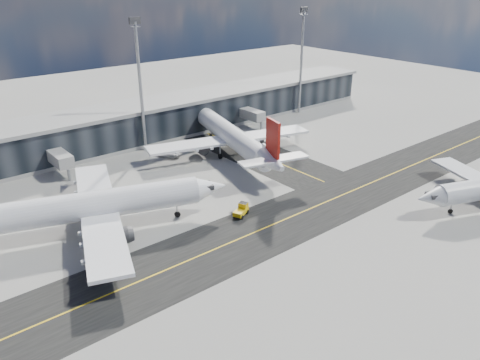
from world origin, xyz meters
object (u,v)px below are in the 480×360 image
(airliner_af, at_px, (86,207))
(service_van, at_px, (169,154))
(baggage_tug, at_px, (242,210))
(airliner_redtail, at_px, (233,137))

(airliner_af, bearing_deg, service_van, 146.28)
(airliner_af, height_order, baggage_tug, airliner_af)
(airliner_af, bearing_deg, airliner_redtail, 126.36)
(airliner_redtail, height_order, service_van, airliner_redtail)
(airliner_af, relative_size, airliner_redtail, 1.00)
(airliner_af, bearing_deg, baggage_tug, 82.99)
(baggage_tug, distance_m, service_van, 31.62)
(airliner_af, distance_m, baggage_tug, 24.73)
(airliner_redtail, xyz_separation_m, baggage_tug, (-16.21, -22.59, -3.33))
(baggage_tug, bearing_deg, service_van, 145.72)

